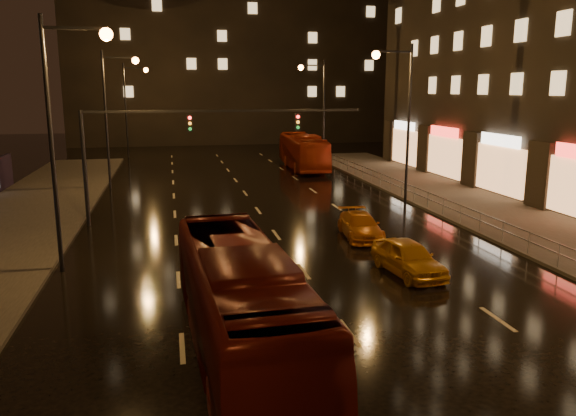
{
  "coord_description": "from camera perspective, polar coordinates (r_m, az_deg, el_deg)",
  "views": [
    {
      "loc": [
        -5.09,
        -11.17,
        7.23
      ],
      "look_at": [
        -0.49,
        10.77,
        2.5
      ],
      "focal_mm": 35.0,
      "sensor_mm": 36.0,
      "label": 1
    }
  ],
  "objects": [
    {
      "name": "ground",
      "position": [
        32.4,
        -2.51,
        -0.99
      ],
      "size": [
        140.0,
        140.0,
        0.0
      ],
      "primitive_type": "plane",
      "color": "black",
      "rests_on": "ground"
    },
    {
      "name": "sidewalk_right",
      "position": [
        32.89,
        22.95,
        -1.61
      ],
      "size": [
        7.0,
        70.0,
        0.15
      ],
      "primitive_type": "cube",
      "color": "#38332D",
      "rests_on": "ground"
    },
    {
      "name": "building_distant",
      "position": [
        84.36,
        -5.89,
        19.2
      ],
      "size": [
        44.0,
        16.0,
        36.0
      ],
      "primitive_type": "cube",
      "color": "black",
      "rests_on": "ground"
    },
    {
      "name": "traffic_signal",
      "position": [
        31.27,
        -11.85,
        7.09
      ],
      "size": [
        15.31,
        0.32,
        6.2
      ],
      "color": "black",
      "rests_on": "ground"
    },
    {
      "name": "railing_right",
      "position": [
        33.54,
        15.52,
        0.59
      ],
      "size": [
        0.05,
        56.0,
        1.0
      ],
      "color": "#99999E",
      "rests_on": "sidewalk_right"
    },
    {
      "name": "bus_red",
      "position": [
        15.69,
        -4.82,
        -9.43
      ],
      "size": [
        3.13,
        11.13,
        3.07
      ],
      "primitive_type": "imported",
      "rotation": [
        0.0,
        0.0,
        0.05
      ],
      "color": "#500F0B",
      "rests_on": "ground"
    },
    {
      "name": "bus_curb",
      "position": [
        52.47,
        1.53,
        5.75
      ],
      "size": [
        3.12,
        11.57,
        3.2
      ],
      "primitive_type": "imported",
      "rotation": [
        0.0,
        0.0,
        -0.04
      ],
      "color": "#99280F",
      "rests_on": "ground"
    },
    {
      "name": "taxi_near",
      "position": [
        22.9,
        12.12,
        -4.95
      ],
      "size": [
        2.06,
        4.21,
        1.38
      ],
      "primitive_type": "imported",
      "rotation": [
        0.0,
        0.0,
        0.11
      ],
      "color": "#BC7811",
      "rests_on": "ground"
    },
    {
      "name": "taxi_far",
      "position": [
        28.14,
        7.35,
        -1.8
      ],
      "size": [
        2.1,
        4.33,
        1.21
      ],
      "primitive_type": "imported",
      "rotation": [
        0.0,
        0.0,
        -0.1
      ],
      "color": "#BF6311",
      "rests_on": "ground"
    }
  ]
}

